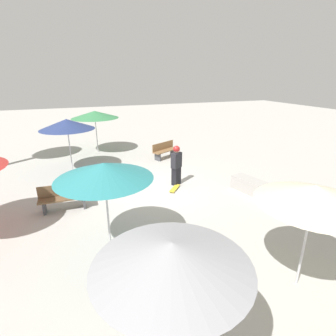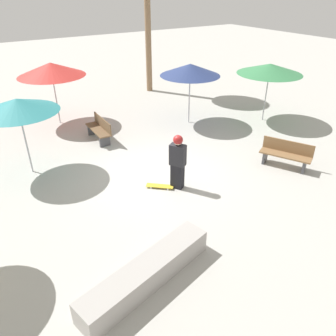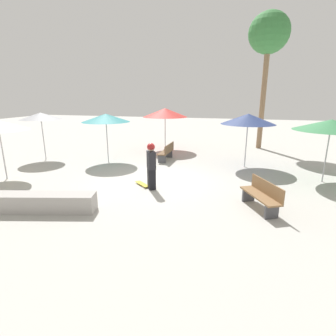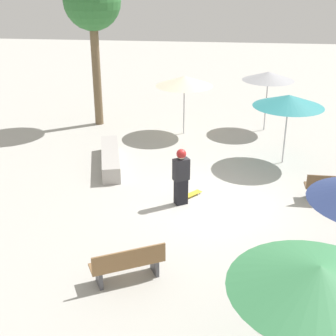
{
  "view_description": "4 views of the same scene",
  "coord_description": "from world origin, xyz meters",
  "px_view_note": "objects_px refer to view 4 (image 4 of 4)",
  "views": [
    {
      "loc": [
        -3.02,
        -9.14,
        4.31
      ],
      "look_at": [
        0.54,
        0.35,
        0.69
      ],
      "focal_mm": 28.0,
      "sensor_mm": 36.0,
      "label": 1
    },
    {
      "loc": [
        7.49,
        -4.45,
        5.28
      ],
      "look_at": [
        0.65,
        -0.08,
        0.63
      ],
      "focal_mm": 35.0,
      "sensor_mm": 36.0,
      "label": 2
    },
    {
      "loc": [
        9.24,
        2.99,
        3.23
      ],
      "look_at": [
        0.25,
        0.59,
        0.65
      ],
      "focal_mm": 28.0,
      "sensor_mm": 36.0,
      "label": 3
    },
    {
      "loc": [
        -0.11,
        11.95,
        6.3
      ],
      "look_at": [
        1.13,
        0.67,
        1.32
      ],
      "focal_mm": 50.0,
      "sensor_mm": 36.0,
      "label": 4
    }
  ],
  "objects_px": {
    "palm_tree_right": "(92,4)",
    "shade_umbrella_green": "(319,278)",
    "bench_far": "(334,188)",
    "concrete_ledge": "(110,158)",
    "bench_near": "(128,264)",
    "skateboard": "(190,195)",
    "shade_umbrella_cream": "(184,81)",
    "shade_umbrella_teal": "(289,101)",
    "shade_umbrella_grey": "(268,76)",
    "skater_main": "(181,175)"
  },
  "relations": [
    {
      "from": "skater_main",
      "to": "bench_far",
      "type": "distance_m",
      "value": 4.4
    },
    {
      "from": "shade_umbrella_green",
      "to": "skateboard",
      "type": "bearing_deg",
      "value": -71.36
    },
    {
      "from": "concrete_ledge",
      "to": "bench_near",
      "type": "distance_m",
      "value": 6.38
    },
    {
      "from": "bench_far",
      "to": "concrete_ledge",
      "type": "bearing_deg",
      "value": 166.2
    },
    {
      "from": "skater_main",
      "to": "bench_far",
      "type": "height_order",
      "value": "skater_main"
    },
    {
      "from": "bench_far",
      "to": "palm_tree_right",
      "type": "height_order",
      "value": "palm_tree_right"
    },
    {
      "from": "bench_near",
      "to": "shade_umbrella_grey",
      "type": "relative_size",
      "value": 0.67
    },
    {
      "from": "shade_umbrella_grey",
      "to": "concrete_ledge",
      "type": "bearing_deg",
      "value": 38.42
    },
    {
      "from": "bench_near",
      "to": "shade_umbrella_teal",
      "type": "xyz_separation_m",
      "value": [
        -4.06,
        -7.03,
        1.76
      ]
    },
    {
      "from": "skater_main",
      "to": "bench_far",
      "type": "relative_size",
      "value": 1.03
    },
    {
      "from": "skateboard",
      "to": "shade_umbrella_grey",
      "type": "distance_m",
      "value": 7.21
    },
    {
      "from": "bench_near",
      "to": "shade_umbrella_green",
      "type": "xyz_separation_m",
      "value": [
        -3.3,
        2.5,
        1.76
      ]
    },
    {
      "from": "skateboard",
      "to": "concrete_ledge",
      "type": "bearing_deg",
      "value": 95.88
    },
    {
      "from": "bench_far",
      "to": "shade_umbrella_cream",
      "type": "height_order",
      "value": "shade_umbrella_cream"
    },
    {
      "from": "shade_umbrella_green",
      "to": "palm_tree_right",
      "type": "bearing_deg",
      "value": -63.3
    },
    {
      "from": "shade_umbrella_green",
      "to": "shade_umbrella_grey",
      "type": "height_order",
      "value": "shade_umbrella_grey"
    },
    {
      "from": "skater_main",
      "to": "shade_umbrella_grey",
      "type": "distance_m",
      "value": 7.5
    },
    {
      "from": "shade_umbrella_grey",
      "to": "bench_far",
      "type": "bearing_deg",
      "value": 103.35
    },
    {
      "from": "shade_umbrella_grey",
      "to": "palm_tree_right",
      "type": "distance_m",
      "value": 7.41
    },
    {
      "from": "palm_tree_right",
      "to": "shade_umbrella_green",
      "type": "bearing_deg",
      "value": 116.7
    },
    {
      "from": "bench_far",
      "to": "palm_tree_right",
      "type": "relative_size",
      "value": 0.26
    },
    {
      "from": "shade_umbrella_teal",
      "to": "shade_umbrella_grey",
      "type": "bearing_deg",
      "value": -83.92
    },
    {
      "from": "concrete_ledge",
      "to": "palm_tree_right",
      "type": "height_order",
      "value": "palm_tree_right"
    },
    {
      "from": "shade_umbrella_cream",
      "to": "shade_umbrella_green",
      "type": "xyz_separation_m",
      "value": [
        -2.87,
        12.15,
        0.05
      ]
    },
    {
      "from": "shade_umbrella_green",
      "to": "shade_umbrella_cream",
      "type": "bearing_deg",
      "value": -76.73
    },
    {
      "from": "bench_near",
      "to": "skateboard",
      "type": "bearing_deg",
      "value": 48.21
    },
    {
      "from": "skater_main",
      "to": "shade_umbrella_grey",
      "type": "height_order",
      "value": "shade_umbrella_grey"
    },
    {
      "from": "concrete_ledge",
      "to": "skater_main",
      "type": "bearing_deg",
      "value": 136.47
    },
    {
      "from": "concrete_ledge",
      "to": "shade_umbrella_teal",
      "type": "height_order",
      "value": "shade_umbrella_teal"
    },
    {
      "from": "bench_near",
      "to": "shade_umbrella_teal",
      "type": "bearing_deg",
      "value": 32.87
    },
    {
      "from": "shade_umbrella_teal",
      "to": "palm_tree_right",
      "type": "height_order",
      "value": "palm_tree_right"
    },
    {
      "from": "concrete_ledge",
      "to": "bench_far",
      "type": "xyz_separation_m",
      "value": [
        -6.93,
        1.85,
        0.16
      ]
    },
    {
      "from": "skater_main",
      "to": "skateboard",
      "type": "xyz_separation_m",
      "value": [
        -0.25,
        -0.45,
        -0.84
      ]
    },
    {
      "from": "concrete_ledge",
      "to": "shade_umbrella_grey",
      "type": "bearing_deg",
      "value": -141.58
    },
    {
      "from": "skateboard",
      "to": "bench_far",
      "type": "relative_size",
      "value": 0.46
    },
    {
      "from": "concrete_ledge",
      "to": "bench_far",
      "type": "distance_m",
      "value": 7.17
    },
    {
      "from": "concrete_ledge",
      "to": "shade_umbrella_cream",
      "type": "bearing_deg",
      "value": -122.05
    },
    {
      "from": "skater_main",
      "to": "shade_umbrella_teal",
      "type": "height_order",
      "value": "shade_umbrella_teal"
    },
    {
      "from": "skateboard",
      "to": "bench_near",
      "type": "bearing_deg",
      "value": -153.43
    },
    {
      "from": "skateboard",
      "to": "shade_umbrella_teal",
      "type": "xyz_separation_m",
      "value": [
        -2.98,
        -2.92,
        2.13
      ]
    },
    {
      "from": "bench_near",
      "to": "bench_far",
      "type": "height_order",
      "value": "same"
    },
    {
      "from": "shade_umbrella_teal",
      "to": "bench_near",
      "type": "bearing_deg",
      "value": 60.0
    },
    {
      "from": "skater_main",
      "to": "concrete_ledge",
      "type": "bearing_deg",
      "value": 105.95
    },
    {
      "from": "shade_umbrella_green",
      "to": "shade_umbrella_teal",
      "type": "height_order",
      "value": "shade_umbrella_green"
    },
    {
      "from": "concrete_ledge",
      "to": "shade_umbrella_cream",
      "type": "relative_size",
      "value": 1.34
    },
    {
      "from": "bench_near",
      "to": "skater_main",
      "type": "bearing_deg",
      "value": 50.09
    },
    {
      "from": "shade_umbrella_cream",
      "to": "palm_tree_right",
      "type": "relative_size",
      "value": 0.38
    },
    {
      "from": "concrete_ledge",
      "to": "bench_near",
      "type": "xyz_separation_m",
      "value": [
        -1.77,
        6.12,
        0.16
      ]
    },
    {
      "from": "concrete_ledge",
      "to": "palm_tree_right",
      "type": "xyz_separation_m",
      "value": [
        1.47,
        -4.4,
        4.58
      ]
    },
    {
      "from": "bench_far",
      "to": "shade_umbrella_grey",
      "type": "distance_m",
      "value": 6.61
    }
  ]
}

